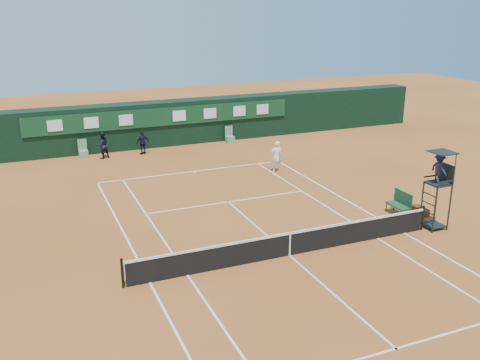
% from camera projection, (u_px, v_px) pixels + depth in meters
% --- Properties ---
extents(ground, '(90.00, 90.00, 0.00)m').
position_uv_depth(ground, '(289.00, 255.00, 20.63)').
color(ground, '#A55927').
rests_on(ground, ground).
extents(court_lines, '(11.05, 23.85, 0.01)m').
position_uv_depth(court_lines, '(289.00, 255.00, 20.63)').
color(court_lines, white).
rests_on(court_lines, ground).
extents(tennis_net, '(12.90, 0.10, 1.10)m').
position_uv_depth(tennis_net, '(290.00, 243.00, 20.47)').
color(tennis_net, black).
rests_on(tennis_net, ground).
extents(back_wall, '(40.00, 1.65, 3.00)m').
position_uv_depth(back_wall, '(162.00, 123.00, 36.58)').
color(back_wall, black).
rests_on(back_wall, ground).
extents(linesman_chair_left, '(0.55, 0.50, 1.15)m').
position_uv_depth(linesman_chair_left, '(83.00, 153.00, 33.82)').
color(linesman_chair_left, '#60936B').
rests_on(linesman_chair_left, ground).
extents(linesman_chair_right, '(0.55, 0.50, 1.15)m').
position_uv_depth(linesman_chair_right, '(230.00, 138.00, 37.51)').
color(linesman_chair_right, '#5F9168').
rests_on(linesman_chair_right, ground).
extents(umpire_chair, '(0.96, 0.95, 3.42)m').
position_uv_depth(umpire_chair, '(439.00, 174.00, 22.41)').
color(umpire_chair, black).
rests_on(umpire_chair, ground).
extents(player_bench, '(0.56, 1.20, 1.10)m').
position_uv_depth(player_bench, '(400.00, 202.00, 24.50)').
color(player_bench, '#1B4427').
rests_on(player_bench, ground).
extents(tennis_bag, '(0.45, 0.91, 0.33)m').
position_uv_depth(tennis_bag, '(420.00, 211.00, 24.67)').
color(tennis_bag, black).
rests_on(tennis_bag, ground).
extents(cooler, '(0.57, 0.57, 0.65)m').
position_uv_depth(cooler, '(401.00, 200.00, 25.61)').
color(cooler, silver).
rests_on(cooler, ground).
extents(tennis_ball, '(0.07, 0.07, 0.07)m').
position_uv_depth(tennis_ball, '(237.00, 185.00, 28.59)').
color(tennis_ball, '#C3E334').
rests_on(tennis_ball, ground).
extents(player, '(0.69, 0.47, 1.82)m').
position_uv_depth(player, '(276.00, 157.00, 30.73)').
color(player, white).
rests_on(player, ground).
extents(ball_kid_left, '(0.97, 0.84, 1.69)m').
position_uv_depth(ball_kid_left, '(102.00, 145.00, 33.49)').
color(ball_kid_left, black).
rests_on(ball_kid_left, ground).
extents(ball_kid_right, '(0.98, 0.64, 1.55)m').
position_uv_depth(ball_kid_right, '(143.00, 143.00, 34.41)').
color(ball_kid_right, black).
rests_on(ball_kid_right, ground).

